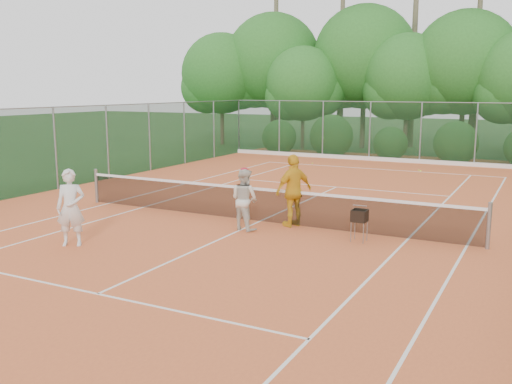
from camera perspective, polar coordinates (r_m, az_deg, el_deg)
ground at (r=15.90m, az=0.32°, el=-3.06°), size 120.00×120.00×0.00m
clay_court at (r=15.90m, az=0.32°, el=-3.02°), size 18.00×36.00×0.02m
tennis_net at (r=15.78m, az=0.32°, el=-1.18°), size 11.97×0.10×1.10m
player_white at (r=14.02m, az=-18.04°, el=-1.50°), size 0.79×0.71×1.82m
player_center_grp at (r=14.86m, az=-1.17°, el=-0.71°), size 0.92×0.80×1.65m
player_yellow at (r=15.24m, az=3.80°, el=0.14°), size 0.95×1.23×1.94m
ball_hopper at (r=13.95m, az=10.31°, el=-2.41°), size 0.34×0.34×0.79m
stray_ball_a at (r=28.19m, az=5.66°, el=2.87°), size 0.07×0.07×0.07m
stray_ball_b at (r=26.46m, az=16.14°, el=2.03°), size 0.07×0.07×0.07m
stray_ball_c at (r=26.70m, az=15.97°, el=2.11°), size 0.07×0.07×0.07m
court_markings at (r=15.89m, az=0.32°, el=-2.98°), size 11.03×23.83×0.01m
fence_back at (r=29.70m, az=13.71°, el=5.85°), size 18.07×0.07×3.00m
tropical_treeline at (r=34.48m, az=18.47°, el=12.18°), size 32.10×8.49×15.03m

